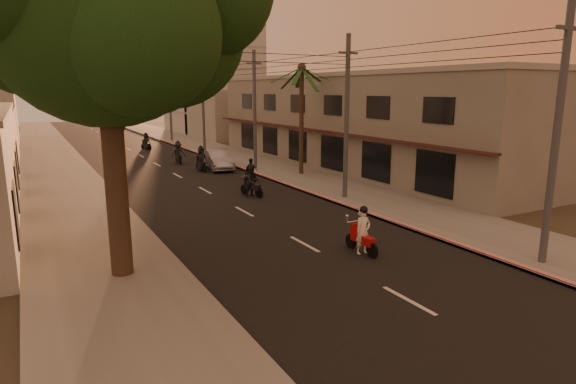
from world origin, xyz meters
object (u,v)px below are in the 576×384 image
Objects in this scene: scooter_mid_b at (251,171)px; scooter_far_a at (201,160)px; broadleaf_tree at (116,8)px; scooter_far_c at (146,142)px; palm_tree at (302,74)px; parked_car at (218,160)px; scooter_far_b at (178,153)px; scooter_mid_a at (252,182)px; scooter_red at (363,233)px.

scooter_far_a is (-1.68, 5.38, 0.18)m from scooter_mid_b.
broadleaf_tree reaches higher than scooter_far_c.
scooter_far_a is 1.11× the size of scooter_far_c.
broadleaf_tree is 1.48× the size of palm_tree.
parked_car is 15.44m from scooter_far_c.
scooter_far_b is (-0.42, 4.64, 0.00)m from scooter_far_a.
scooter_far_b reaches higher than scooter_far_c.
scooter_far_a is (0.25, 9.83, 0.02)m from scooter_mid_a.
parked_car is (1.88, -4.36, -0.13)m from scooter_far_b.
scooter_mid_a is at bearing 46.60° from broadleaf_tree.
scooter_mid_b reaches higher than parked_car.
scooter_mid_a is at bearing -141.46° from palm_tree.
scooter_far_c reaches higher than parked_car.
scooter_far_c reaches higher than scooter_mid_b.
scooter_far_b is (8.33, 23.46, -7.59)m from broadleaf_tree.
broadleaf_tree is at bearing -136.52° from palm_tree.
scooter_red is at bearing -14.85° from broadleaf_tree.
scooter_mid_a is 25.41m from scooter_far_c.
parked_car is at bearing -101.81° from scooter_far_c.
scooter_red is 21.33m from parked_car.
scooter_far_c is (0.16, 36.51, 0.01)m from scooter_red.
scooter_far_b reaches higher than parked_car.
broadleaf_tree reaches higher than scooter_red.
parked_car is (10.21, 19.10, -7.72)m from broadleaf_tree.
palm_tree is 4.33× the size of scooter_red.
scooter_mid_a is at bearing -85.13° from scooter_far_b.
scooter_far_c is at bearing 107.50° from palm_tree.
broadleaf_tree reaches higher than palm_tree.
scooter_far_c is (-2.08, 15.30, 0.06)m from parked_car.
scooter_mid_b is 0.88× the size of scooter_far_c.
scooter_red is at bearing -86.61° from scooter_far_b.
scooter_red is at bearing -109.80° from scooter_far_c.
scooter_far_c is (-6.48, 20.54, -6.33)m from palm_tree.
scooter_mid_a reaches higher than scooter_red.
scooter_far_a is at bearing 73.13° from scooter_mid_a.
parked_car is at bearing 61.87° from broadleaf_tree.
palm_tree is 4.53× the size of scooter_far_c.
scooter_mid_b is 5.66m from parked_car.
broadleaf_tree reaches higher than scooter_mid_b.
parked_car is at bearing 64.96° from scooter_mid_a.
scooter_mid_b is at bearing 52.20° from broadleaf_tree.
scooter_far_c is at bearing 89.22° from scooter_red.
parked_car is (1.46, 0.27, -0.12)m from scooter_far_a.
scooter_far_c is at bearing 95.25° from scooter_mid_b.
palm_tree is at bearing 4.69° from scooter_mid_b.
scooter_far_b is 4.75m from parked_car.
broadleaf_tree reaches higher than scooter_far_b.
broadleaf_tree reaches higher than scooter_mid_a.
palm_tree reaches higher than scooter_red.
scooter_far_b is at bearing 75.24° from scooter_mid_a.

